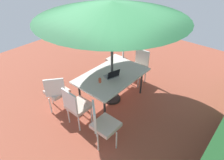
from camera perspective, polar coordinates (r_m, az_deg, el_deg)
ground_plane at (r=5.26m, az=0.00°, el=-5.71°), size 10.00×10.00×0.02m
dining_table at (r=4.82m, az=0.00°, el=1.00°), size 1.74×1.11×0.78m
patio_umbrella at (r=4.17m, az=0.00°, el=19.52°), size 3.17×3.17×2.47m
chair_west at (r=5.69m, az=7.71°, el=4.24°), size 0.46×0.46×0.98m
chair_southwest at (r=6.04m, az=1.79°, el=6.40°), size 0.58×0.58×0.98m
chair_southeast at (r=4.81m, az=-15.75°, el=-3.04°), size 0.58×0.58×0.98m
chair_northeast at (r=3.87m, az=-2.75°, el=-12.35°), size 0.59×0.58×0.98m
chair_east at (r=4.32m, az=-10.24°, el=-7.07°), size 0.46×0.46×0.98m
laptop at (r=4.68m, az=0.03°, el=1.35°), size 0.38×0.33×0.21m
cup at (r=4.51m, az=-3.54°, el=-0.07°), size 0.06×0.06×0.11m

